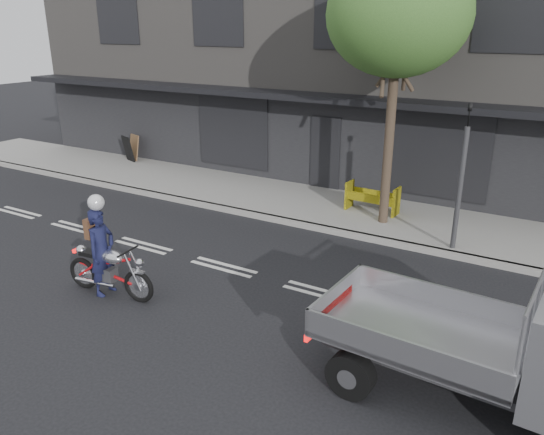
% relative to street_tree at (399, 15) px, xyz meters
% --- Properties ---
extents(ground, '(80.00, 80.00, 0.00)m').
position_rel_street_tree_xyz_m(ground, '(-2.20, -4.20, -5.28)').
color(ground, black).
rests_on(ground, ground).
extents(sidewalk, '(32.00, 3.20, 0.15)m').
position_rel_street_tree_xyz_m(sidewalk, '(-2.20, 0.50, -5.20)').
color(sidewalk, gray).
rests_on(sidewalk, ground).
extents(kerb, '(32.00, 0.20, 0.15)m').
position_rel_street_tree_xyz_m(kerb, '(-2.20, -1.10, -5.20)').
color(kerb, gray).
rests_on(kerb, ground).
extents(building_main, '(26.00, 10.00, 8.00)m').
position_rel_street_tree_xyz_m(building_main, '(-2.20, 7.10, -1.28)').
color(building_main, slate).
rests_on(building_main, ground).
extents(street_tree, '(3.40, 3.40, 6.74)m').
position_rel_street_tree_xyz_m(street_tree, '(0.00, 0.00, 0.00)').
color(street_tree, '#382B21').
rests_on(street_tree, ground).
extents(traffic_light_pole, '(0.12, 0.12, 3.50)m').
position_rel_street_tree_xyz_m(traffic_light_pole, '(2.00, -0.85, -3.63)').
color(traffic_light_pole, '#2D2D30').
rests_on(traffic_light_pole, ground).
extents(motorcycle, '(2.07, 0.60, 1.06)m').
position_rel_street_tree_xyz_m(motorcycle, '(-3.40, -6.36, -4.73)').
color(motorcycle, black).
rests_on(motorcycle, ground).
extents(rider, '(0.48, 0.68, 1.77)m').
position_rel_street_tree_xyz_m(rider, '(-3.55, -6.36, -4.39)').
color(rider, '#131535').
rests_on(rider, ground).
extents(construction_barrier, '(1.50, 0.68, 0.82)m').
position_rel_street_tree_xyz_m(construction_barrier, '(-0.55, 0.40, -4.72)').
color(construction_barrier, '#FFEA0D').
rests_on(construction_barrier, sidewalk).
extents(sandwich_board, '(0.72, 0.59, 0.97)m').
position_rel_street_tree_xyz_m(sandwich_board, '(-10.62, 1.43, -4.64)').
color(sandwich_board, black).
rests_on(sandwich_board, sidewalk).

